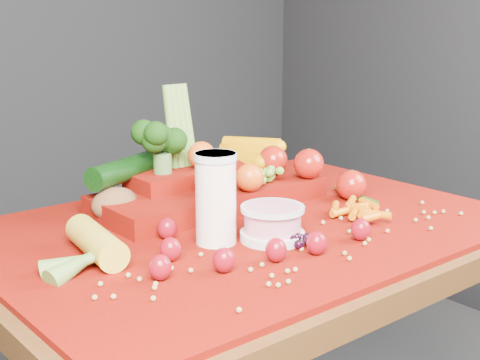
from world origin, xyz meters
TOP-DOWN VIEW (x-y plane):
  - table at (0.00, 0.00)m, footprint 1.10×0.80m
  - red_cloth at (0.00, 0.00)m, footprint 1.05×0.75m
  - milk_glass at (-0.12, -0.05)m, footprint 0.08×0.08m
  - yogurt_bowl at (-0.03, -0.11)m, footprint 0.12×0.12m
  - strawberry_scatter at (-0.13, -0.15)m, footprint 0.44×0.28m
  - dark_grape_cluster at (-0.01, -0.18)m, footprint 0.06×0.05m
  - soybean_scatter at (0.00, -0.20)m, footprint 0.84×0.24m
  - corn_ear at (-0.36, -0.01)m, footprint 0.20×0.25m
  - potato at (-0.20, 0.19)m, footprint 0.10×0.08m
  - baby_carrot_pile at (0.22, -0.13)m, footprint 0.17×0.17m
  - green_bean_pile at (0.32, -0.01)m, footprint 0.14×0.12m
  - produce_mound at (0.04, 0.16)m, footprint 0.58×0.36m

SIDE VIEW (x-z plane):
  - table at x=0.00m, z-range 0.28..1.03m
  - red_cloth at x=0.00m, z-range 0.75..0.76m
  - soybean_scatter at x=0.00m, z-range 0.76..0.77m
  - green_bean_pile at x=0.32m, z-range 0.76..0.77m
  - dark_grape_cluster at x=-0.01m, z-range 0.76..0.79m
  - baby_carrot_pile at x=0.22m, z-range 0.76..0.79m
  - corn_ear at x=-0.36m, z-range 0.76..0.81m
  - strawberry_scatter at x=-0.13m, z-range 0.76..0.81m
  - potato at x=-0.20m, z-range 0.76..0.83m
  - yogurt_bowl at x=-0.03m, z-range 0.76..0.83m
  - produce_mound at x=0.04m, z-range 0.69..0.95m
  - milk_glass at x=-0.12m, z-range 0.77..0.94m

